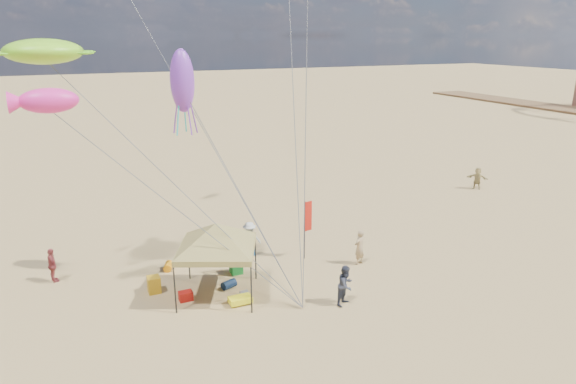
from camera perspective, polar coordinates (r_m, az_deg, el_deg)
name	(u,v)px	position (r m, az deg, el deg)	size (l,w,h in m)	color
ground	(320,312)	(20.24, 3.61, -13.21)	(280.00, 280.00, 0.00)	tan
canopy_tent	(216,226)	(20.36, -8.03, -3.80)	(5.34, 5.34, 3.60)	black
feather_flag	(307,220)	(23.98, 2.17, -3.11)	(0.43, 0.13, 2.88)	black
cooler_red	(186,296)	(21.31, -11.32, -11.29)	(0.54, 0.38, 0.38)	#AF150E
cooler_blue	(248,252)	(24.95, -4.44, -6.63)	(0.54, 0.38, 0.38)	#1450A3
bag_navy	(229,284)	(21.96, -6.60, -10.18)	(0.36, 0.36, 0.60)	#0D1E3A
bag_orange	(168,266)	(24.02, -13.19, -8.06)	(0.36, 0.36, 0.60)	orange
chair_green	(236,266)	(23.15, -5.81, -8.19)	(0.50, 0.50, 0.70)	#157826
chair_yellow	(154,285)	(22.14, -14.71, -9.94)	(0.50, 0.50, 0.70)	#C89216
crate_grey	(245,295)	(21.16, -4.86, -11.37)	(0.34, 0.30, 0.28)	slate
beach_cart	(240,300)	(20.72, -5.34, -11.85)	(0.90, 0.50, 0.24)	yellow
person_near_a	(359,247)	(23.95, 7.95, -6.12)	(0.61, 0.40, 1.67)	tan
person_near_b	(346,285)	(20.48, 6.45, -10.27)	(0.80, 0.62, 1.65)	#323644
person_near_c	(250,239)	(24.61, -4.31, -5.27)	(1.11, 0.64, 1.72)	beige
person_far_a	(52,265)	(24.31, -24.77, -7.43)	(0.90, 0.37, 1.53)	#983A3B
person_far_c	(477,178)	(37.67, 20.35, 1.46)	(1.40, 0.45, 1.51)	tan
turtle_kite	(43,52)	(21.77, -25.60, 13.94)	(2.84, 2.27, 0.95)	#8DEF22
fish_kite	(49,101)	(20.07, -25.10, 9.20)	(2.01, 1.00, 0.89)	#FF2B9B
squid_kite	(182,81)	(20.93, -11.70, 12.02)	(0.95, 0.95, 2.47)	purple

